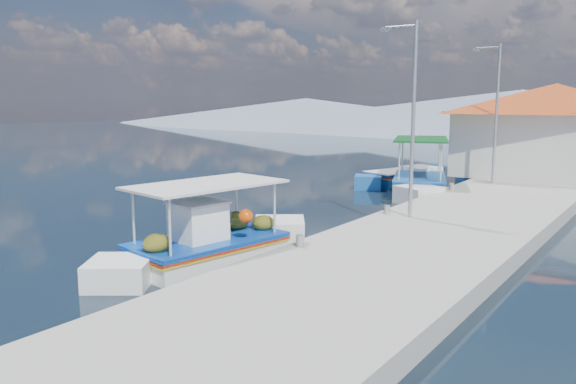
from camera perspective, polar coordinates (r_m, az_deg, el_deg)
The scene contains 10 objects.
ground at distance 19.20m, azimuth -3.21°, elevation -3.36°, with size 160.00×160.00×0.00m, color black.
quay at distance 21.81m, azimuth 19.31°, elevation -1.67°, with size 5.00×44.00×0.50m, color #9A9890.
bollards at distance 21.70m, azimuth 13.48°, elevation -0.38°, with size 0.20×17.20×0.30m.
main_caique at distance 14.96m, azimuth -7.84°, elevation -5.33°, with size 2.80×6.93×2.31m.
caique_green_canopy at distance 26.25m, azimuth 13.07°, elevation 0.75°, with size 3.89×6.80×2.73m.
caique_blue_hull at distance 28.63m, azimuth 11.10°, elevation 1.28°, with size 3.09×5.72×1.08m.
caique_far at distance 33.58m, azimuth 18.86°, elevation 2.44°, with size 2.91×7.29×2.59m.
harbor_building at distance 30.19m, azimuth 24.89°, elevation 5.74°, with size 10.49×10.49×4.40m.
lamp_post_near at distance 18.13m, azimuth 12.10°, elevation 7.99°, with size 1.21×0.14×6.00m.
lamp_post_far at distance 26.64m, azimuth 19.84°, elevation 8.00°, with size 1.21×0.14×6.00m.
Camera 1 is at (11.66, -14.66, 4.20)m, focal length 35.77 mm.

